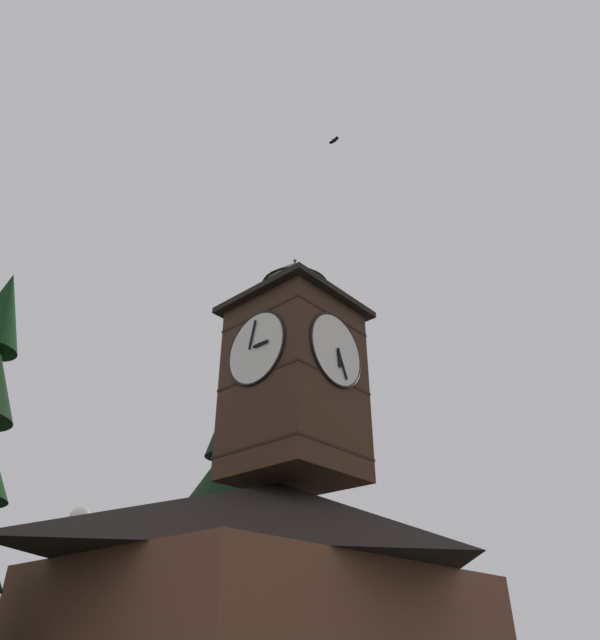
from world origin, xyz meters
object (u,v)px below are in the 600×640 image
Objects in this scene: moon at (80,518)px; flying_bird_high at (334,141)px; building_main at (276,594)px; pine_tree_behind at (221,562)px; clock_tower at (294,372)px.

flying_bird_high reaches higher than moon.
pine_tree_behind is at bearing -112.69° from building_main.
clock_tower is 9.00m from pine_tree_behind.
building_main is at bearing 67.31° from pine_tree_behind.
clock_tower reaches higher than moon.
flying_bird_high is at bearing 71.70° from moon.
clock_tower is 19.39× the size of flying_bird_high.
flying_bird_high is (15.70, 47.46, 8.46)m from moon.
building_main is 1.42× the size of clock_tower.
flying_bird_high reaches higher than building_main.
pine_tree_behind is 26.34× the size of flying_bird_high.
moon is (-13.15, -38.55, 8.42)m from pine_tree_behind.
flying_bird_high is at bearing 80.16° from clock_tower.
building_main is at bearing -60.33° from clock_tower.
pine_tree_behind is at bearing -105.98° from flying_bird_high.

